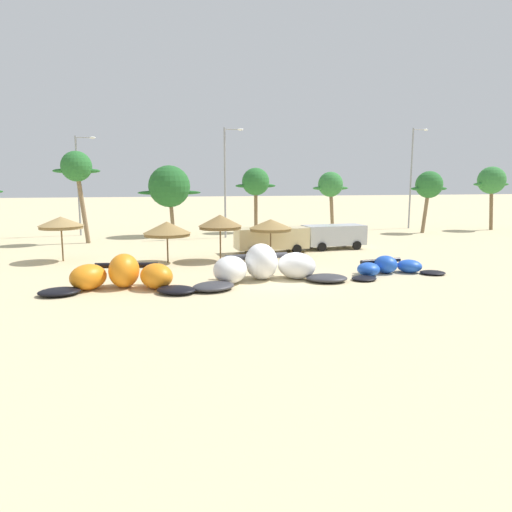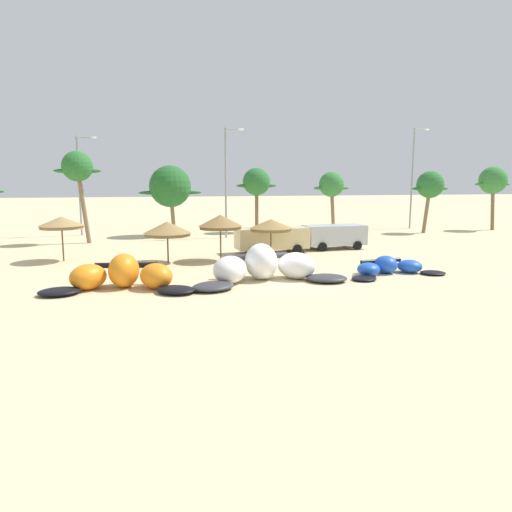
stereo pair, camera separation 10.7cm
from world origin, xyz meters
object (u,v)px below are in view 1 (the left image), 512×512
(palm_center_right, at_px, (331,185))
(lamppost_east_center, at_px, (412,174))
(beach_umbrella_middle, at_px, (167,229))
(parked_car_second, at_px, (270,238))
(beach_umbrella_outermost, at_px, (271,225))
(palm_right_of_gap, at_px, (429,185))
(palm_right, at_px, (492,181))
(palm_center_left, at_px, (256,182))
(palm_left_of_gap, at_px, (169,187))
(lamppost_west, at_px, (80,180))
(palm_left, at_px, (77,168))
(kite_left, at_px, (264,267))
(beach_umbrella_near_palms, at_px, (220,222))
(beach_umbrella_near_van, at_px, (61,223))
(kite_far_left, at_px, (123,276))
(parked_van, at_px, (332,235))
(lamppost_west_center, at_px, (226,177))
(kite_left_of_center, at_px, (389,267))

(palm_center_right, height_order, lamppost_east_center, lamppost_east_center)
(beach_umbrella_middle, height_order, parked_car_second, beach_umbrella_middle)
(beach_umbrella_outermost, xyz_separation_m, palm_right_of_gap, (19.34, 11.91, 2.47))
(palm_right_of_gap, height_order, palm_right, palm_right)
(palm_center_left, bearing_deg, palm_left_of_gap, -171.09)
(lamppost_west, bearing_deg, parked_car_second, -44.89)
(palm_left, bearing_deg, parked_car_second, -31.46)
(kite_left, xyz_separation_m, beach_umbrella_near_palms, (-1.31, 6.84, 1.84))
(beach_umbrella_outermost, bearing_deg, palm_right_of_gap, 31.62)
(beach_umbrella_near_van, relative_size, palm_left, 0.38)
(palm_center_right, bearing_deg, lamppost_east_center, 5.51)
(kite_left, relative_size, lamppost_east_center, 0.80)
(parked_car_second, bearing_deg, kite_far_left, -135.26)
(parked_van, height_order, parked_car_second, same)
(kite_far_left, xyz_separation_m, palm_right, (36.71, 20.53, 4.52))
(lamppost_west_center, height_order, lamppost_east_center, lamppost_east_center)
(beach_umbrella_outermost, distance_m, palm_center_left, 16.73)
(beach_umbrella_near_van, distance_m, lamppost_west, 15.62)
(beach_umbrella_middle, distance_m, beach_umbrella_outermost, 6.95)
(beach_umbrella_outermost, height_order, parked_car_second, beach_umbrella_outermost)
(palm_left, xyz_separation_m, lamppost_west_center, (12.69, 1.22, -0.72))
(kite_far_left, relative_size, beach_umbrella_outermost, 2.59)
(kite_left, distance_m, lamppost_east_center, 32.89)
(beach_umbrella_outermost, height_order, palm_center_left, palm_center_left)
(kite_left_of_center, relative_size, beach_umbrella_near_van, 2.12)
(parked_van, height_order, palm_right, palm_right)
(kite_far_left, bearing_deg, palm_center_right, 49.48)
(beach_umbrella_outermost, bearing_deg, palm_left_of_gap, 112.11)
(kite_left, relative_size, beach_umbrella_outermost, 2.95)
(palm_right, relative_size, lamppost_west_center, 0.67)
(palm_center_left, xyz_separation_m, palm_center_right, (7.72, -0.82, -0.29))
(parked_car_second, bearing_deg, kite_left_of_center, -63.28)
(kite_left_of_center, relative_size, beach_umbrella_middle, 2.05)
(palm_left_of_gap, bearing_deg, palm_center_right, 1.88)
(kite_left_of_center, distance_m, beach_umbrella_near_palms, 11.12)
(palm_center_right, bearing_deg, palm_center_left, 173.93)
(lamppost_west, bearing_deg, palm_left, -84.17)
(lamppost_west_center, bearing_deg, palm_left_of_gap, 151.35)
(beach_umbrella_near_van, height_order, palm_left_of_gap, palm_left_of_gap)
(kite_left_of_center, bearing_deg, palm_right_of_gap, 53.11)
(beach_umbrella_near_van, relative_size, lamppost_west_center, 0.30)
(kite_far_left, bearing_deg, palm_right, 29.22)
(parked_car_second, bearing_deg, parked_van, 10.31)
(kite_left_of_center, height_order, palm_center_left, palm_center_left)
(beach_umbrella_near_palms, xyz_separation_m, palm_right_of_gap, (22.85, 12.29, 2.16))
(palm_center_right, bearing_deg, beach_umbrella_middle, -137.39)
(parked_van, height_order, palm_left_of_gap, palm_left_of_gap)
(kite_left_of_center, bearing_deg, kite_far_left, -177.63)
(palm_left, relative_size, palm_left_of_gap, 1.15)
(beach_umbrella_near_van, xyz_separation_m, beach_umbrella_middle, (6.71, -2.10, -0.34))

